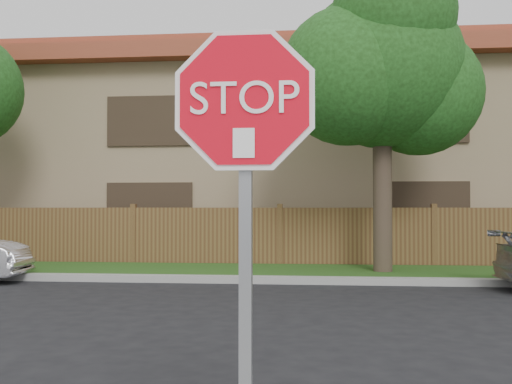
# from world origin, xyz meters

# --- Properties ---
(far_curb) EXTENTS (70.00, 0.30, 0.15)m
(far_curb) POSITION_xyz_m (0.00, 8.15, 0.07)
(far_curb) COLOR gray
(far_curb) RESTS_ON ground
(grass_strip) EXTENTS (70.00, 3.00, 0.12)m
(grass_strip) POSITION_xyz_m (0.00, 9.80, 0.06)
(grass_strip) COLOR #1E4714
(grass_strip) RESTS_ON ground
(fence) EXTENTS (70.00, 0.12, 1.60)m
(fence) POSITION_xyz_m (0.00, 11.40, 0.80)
(fence) COLOR #52331D
(fence) RESTS_ON ground
(apartment_building) EXTENTS (35.20, 9.20, 7.20)m
(apartment_building) POSITION_xyz_m (0.00, 17.00, 3.53)
(apartment_building) COLOR #97815E
(apartment_building) RESTS_ON ground
(tree_mid) EXTENTS (4.80, 3.90, 7.35)m
(tree_mid) POSITION_xyz_m (2.52, 9.57, 4.87)
(tree_mid) COLOR #382B21
(tree_mid) RESTS_ON ground
(stop_sign) EXTENTS (1.01, 0.13, 2.55)m
(stop_sign) POSITION_xyz_m (0.58, -1.48, 1.83)
(stop_sign) COLOR gray
(stop_sign) RESTS_ON sidewalk_near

